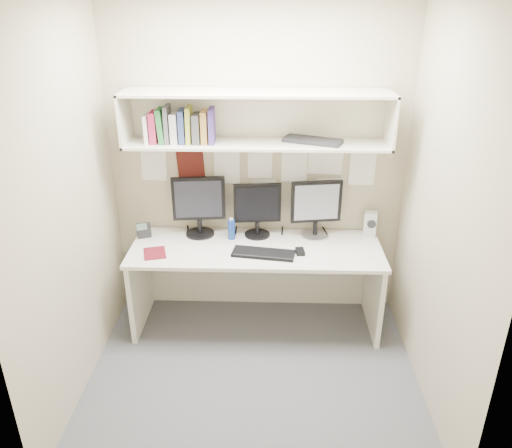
{
  "coord_description": "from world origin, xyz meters",
  "views": [
    {
      "loc": [
        0.11,
        -2.9,
        2.55
      ],
      "look_at": [
        0.01,
        0.35,
        1.07
      ],
      "focal_mm": 35.0,
      "sensor_mm": 36.0,
      "label": 1
    }
  ],
  "objects_px": {
    "monitor_right": "(316,207)",
    "monitor_center": "(257,208)",
    "desk": "(256,286)",
    "monitor_left": "(199,204)",
    "speaker": "(370,224)",
    "desk_phone": "(144,230)",
    "keyboard": "(263,253)",
    "maroon_notebook": "(155,253)"
  },
  "relations": [
    {
      "from": "monitor_center",
      "to": "desk_phone",
      "type": "distance_m",
      "value": 0.96
    },
    {
      "from": "desk",
      "to": "monitor_right",
      "type": "bearing_deg",
      "value": 24.42
    },
    {
      "from": "speaker",
      "to": "maroon_notebook",
      "type": "distance_m",
      "value": 1.77
    },
    {
      "from": "monitor_center",
      "to": "desk_phone",
      "type": "height_order",
      "value": "monitor_center"
    },
    {
      "from": "maroon_notebook",
      "to": "desk_phone",
      "type": "xyz_separation_m",
      "value": [
        -0.16,
        0.31,
        0.05
      ]
    },
    {
      "from": "monitor_right",
      "to": "monitor_center",
      "type": "bearing_deg",
      "value": 171.16
    },
    {
      "from": "speaker",
      "to": "desk_phone",
      "type": "xyz_separation_m",
      "value": [
        -1.88,
        -0.09,
        -0.05
      ]
    },
    {
      "from": "keyboard",
      "to": "monitor_left",
      "type": "bearing_deg",
      "value": 155.14
    },
    {
      "from": "speaker",
      "to": "maroon_notebook",
      "type": "bearing_deg",
      "value": -155.74
    },
    {
      "from": "desk",
      "to": "monitor_right",
      "type": "relative_size",
      "value": 4.16
    },
    {
      "from": "monitor_left",
      "to": "desk_phone",
      "type": "distance_m",
      "value": 0.51
    },
    {
      "from": "desk_phone",
      "to": "monitor_center",
      "type": "bearing_deg",
      "value": -17.3
    },
    {
      "from": "speaker",
      "to": "monitor_right",
      "type": "bearing_deg",
      "value": -165.03
    },
    {
      "from": "keyboard",
      "to": "speaker",
      "type": "bearing_deg",
      "value": 32.17
    },
    {
      "from": "desk",
      "to": "desk_phone",
      "type": "distance_m",
      "value": 1.04
    },
    {
      "from": "monitor_left",
      "to": "desk_phone",
      "type": "xyz_separation_m",
      "value": [
        -0.46,
        -0.06,
        -0.22
      ]
    },
    {
      "from": "monitor_right",
      "to": "speaker",
      "type": "bearing_deg",
      "value": -5.27
    },
    {
      "from": "desk",
      "to": "monitor_left",
      "type": "distance_m",
      "value": 0.82
    },
    {
      "from": "desk",
      "to": "monitor_center",
      "type": "bearing_deg",
      "value": 89.31
    },
    {
      "from": "desk",
      "to": "monitor_left",
      "type": "height_order",
      "value": "monitor_left"
    },
    {
      "from": "monitor_right",
      "to": "desk",
      "type": "bearing_deg",
      "value": -164.41
    },
    {
      "from": "monitor_right",
      "to": "maroon_notebook",
      "type": "xyz_separation_m",
      "value": [
        -1.27,
        -0.37,
        -0.26
      ]
    },
    {
      "from": "monitor_left",
      "to": "speaker",
      "type": "bearing_deg",
      "value": -5.06
    },
    {
      "from": "monitor_center",
      "to": "desk_phone",
      "type": "bearing_deg",
      "value": 177.56
    },
    {
      "from": "monitor_center",
      "to": "monitor_right",
      "type": "xyz_separation_m",
      "value": [
        0.48,
        -0.0,
        0.01
      ]
    },
    {
      "from": "monitor_center",
      "to": "keyboard",
      "type": "relative_size",
      "value": 0.94
    },
    {
      "from": "monitor_left",
      "to": "monitor_right",
      "type": "xyz_separation_m",
      "value": [
        0.96,
        0.0,
        -0.01
      ]
    },
    {
      "from": "monitor_right",
      "to": "keyboard",
      "type": "distance_m",
      "value": 0.61
    },
    {
      "from": "monitor_center",
      "to": "speaker",
      "type": "distance_m",
      "value": 0.95
    },
    {
      "from": "monitor_left",
      "to": "speaker",
      "type": "distance_m",
      "value": 1.43
    },
    {
      "from": "desk",
      "to": "speaker",
      "type": "distance_m",
      "value": 1.08
    },
    {
      "from": "speaker",
      "to": "maroon_notebook",
      "type": "relative_size",
      "value": 1.02
    },
    {
      "from": "monitor_right",
      "to": "keyboard",
      "type": "xyz_separation_m",
      "value": [
        -0.42,
        -0.36,
        -0.25
      ]
    },
    {
      "from": "speaker",
      "to": "monitor_center",
      "type": "bearing_deg",
      "value": -166.86
    },
    {
      "from": "maroon_notebook",
      "to": "monitor_left",
      "type": "bearing_deg",
      "value": 34.38
    },
    {
      "from": "speaker",
      "to": "monitor_left",
      "type": "bearing_deg",
      "value": -167.44
    },
    {
      "from": "speaker",
      "to": "keyboard",
      "type": "bearing_deg",
      "value": -145.04
    },
    {
      "from": "monitor_center",
      "to": "maroon_notebook",
      "type": "xyz_separation_m",
      "value": [
        -0.79,
        -0.37,
        -0.24
      ]
    },
    {
      "from": "speaker",
      "to": "desk_phone",
      "type": "relative_size",
      "value": 1.5
    },
    {
      "from": "monitor_left",
      "to": "monitor_right",
      "type": "height_order",
      "value": "monitor_left"
    },
    {
      "from": "monitor_center",
      "to": "keyboard",
      "type": "xyz_separation_m",
      "value": [
        0.06,
        -0.36,
        -0.24
      ]
    },
    {
      "from": "desk",
      "to": "monitor_center",
      "type": "relative_size",
      "value": 4.43
    }
  ]
}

